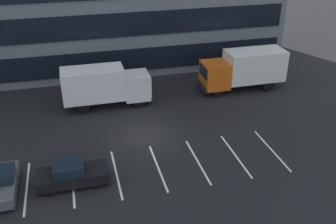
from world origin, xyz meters
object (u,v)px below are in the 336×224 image
object	(u,v)px
box_truck_white	(105,85)
box_truck_orange	(244,68)
sedan_charcoal	(2,183)
sedan_black	(72,174)

from	to	relation	value
box_truck_white	box_truck_orange	bearing A→B (deg)	1.57
box_truck_orange	sedan_charcoal	world-z (taller)	box_truck_orange
box_truck_white	sedan_black	size ratio (longest dim) A/B	1.73
box_truck_white	sedan_charcoal	xyz separation A→B (m)	(-7.42, -10.28, -1.29)
sedan_charcoal	sedan_black	xyz separation A→B (m)	(4.15, -0.25, 0.05)
sedan_charcoal	sedan_black	size ratio (longest dim) A/B	0.93
box_truck_orange	sedan_charcoal	xyz separation A→B (m)	(-20.57, -10.64, -1.40)
sedan_charcoal	box_truck_white	bearing A→B (deg)	54.19
box_truck_white	sedan_black	distance (m)	11.09
box_truck_orange	sedan_black	bearing A→B (deg)	-146.44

